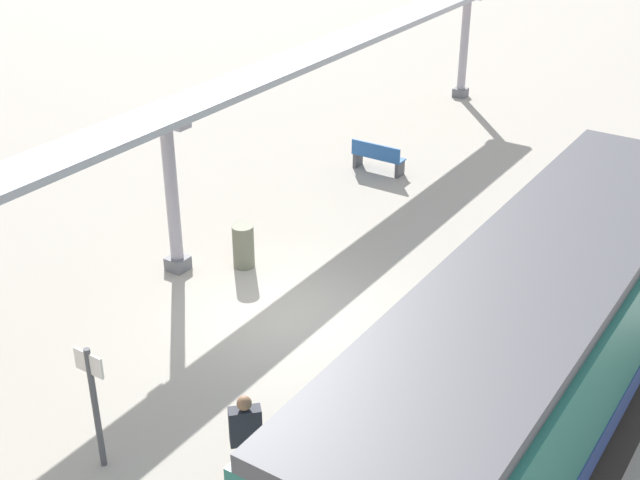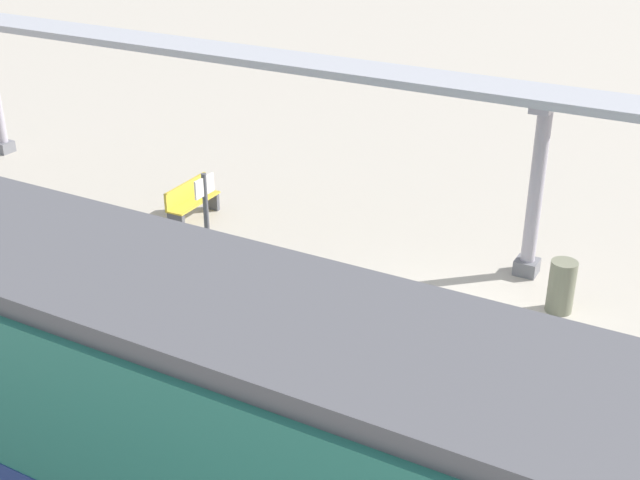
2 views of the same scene
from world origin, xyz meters
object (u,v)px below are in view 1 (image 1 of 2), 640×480
at_px(canopy_pillar_nearest, 464,46).
at_px(canopy_pillar_second, 172,196).
at_px(passenger_waiting_near_edge, 246,431).
at_px(trash_bin, 243,246).
at_px(train_near_carriage, 530,356).
at_px(platform_info_sign, 94,397).
at_px(bench_mid_platform, 377,157).

height_order(canopy_pillar_nearest, canopy_pillar_second, same).
height_order(canopy_pillar_nearest, passenger_waiting_near_edge, canopy_pillar_nearest).
distance_m(canopy_pillar_second, trash_bin, 1.94).
distance_m(train_near_carriage, passenger_waiting_near_edge, 4.42).
distance_m(trash_bin, passenger_waiting_near_edge, 6.85).
height_order(canopy_pillar_second, passenger_waiting_near_edge, canopy_pillar_second).
distance_m(canopy_pillar_nearest, canopy_pillar_second, 14.56).
relative_size(train_near_carriage, platform_info_sign, 5.11).
height_order(train_near_carriage, bench_mid_platform, train_near_carriage).
distance_m(trash_bin, platform_info_sign, 6.65).
bearing_deg(passenger_waiting_near_edge, trash_bin, -51.53).
relative_size(canopy_pillar_second, platform_info_sign, 1.59).
xyz_separation_m(canopy_pillar_nearest, passenger_waiting_near_edge, (-5.37, 18.97, -0.74)).
bearing_deg(canopy_pillar_second, trash_bin, -140.50).
height_order(train_near_carriage, canopy_pillar_second, canopy_pillar_second).
distance_m(canopy_pillar_second, platform_info_sign, 6.24).
bearing_deg(train_near_carriage, canopy_pillar_second, -9.34).
relative_size(canopy_pillar_second, passenger_waiting_near_edge, 2.11).
height_order(canopy_pillar_nearest, platform_info_sign, canopy_pillar_nearest).
distance_m(canopy_pillar_second, bench_mid_platform, 7.39).
bearing_deg(canopy_pillar_nearest, bench_mid_platform, 97.10).
bearing_deg(trash_bin, train_near_carriage, 162.50).
bearing_deg(passenger_waiting_near_edge, platform_info_sign, 22.83).
distance_m(train_near_carriage, trash_bin, 7.85).
bearing_deg(platform_info_sign, canopy_pillar_nearest, -80.82).
bearing_deg(train_near_carriage, canopy_pillar_nearest, -61.93).
relative_size(canopy_pillar_nearest, canopy_pillar_second, 1.00).
relative_size(train_near_carriage, passenger_waiting_near_edge, 6.75).
distance_m(canopy_pillar_nearest, passenger_waiting_near_edge, 19.73).
xyz_separation_m(canopy_pillar_nearest, canopy_pillar_second, (0.00, 14.56, 0.00)).
relative_size(train_near_carriage, canopy_pillar_nearest, 3.20).
relative_size(trash_bin, passenger_waiting_near_edge, 0.60).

